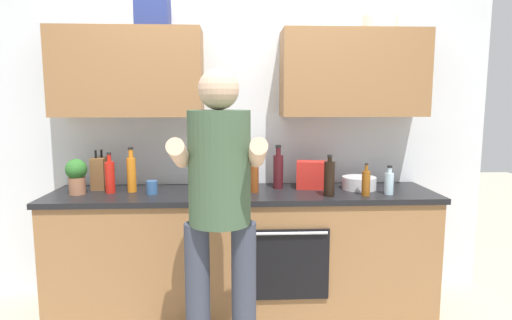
{
  "coord_description": "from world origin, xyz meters",
  "views": [
    {
      "loc": [
        -0.06,
        -3.11,
        1.56
      ],
      "look_at": [
        0.09,
        -0.1,
        1.15
      ],
      "focal_mm": 30.01,
      "sensor_mm": 36.0,
      "label": 1
    }
  ],
  "objects_px": {
    "bottle_water": "(389,182)",
    "grocery_bag_rice": "(216,179)",
    "potted_herb": "(77,175)",
    "bottle_wine": "(278,170)",
    "bottle_soy": "(329,178)",
    "person_standing": "(220,200)",
    "bottle_syrup": "(366,183)",
    "bottle_juice": "(132,173)",
    "bottle_vinegar": "(254,173)",
    "mixing_bowl": "(359,183)",
    "cup_tea": "(152,187)",
    "grocery_bag_crisps": "(312,175)",
    "knife_block": "(100,173)",
    "bottle_hotsauce": "(110,176)"
  },
  "relations": [
    {
      "from": "bottle_water",
      "to": "grocery_bag_rice",
      "type": "xyz_separation_m",
      "value": [
        -1.25,
        0.2,
        -0.0
      ]
    },
    {
      "from": "bottle_vinegar",
      "to": "knife_block",
      "type": "xyz_separation_m",
      "value": [
        -1.17,
        0.18,
        -0.02
      ]
    },
    {
      "from": "cup_tea",
      "to": "grocery_bag_crisps",
      "type": "height_order",
      "value": "grocery_bag_crisps"
    },
    {
      "from": "bottle_hotsauce",
      "to": "knife_block",
      "type": "height_order",
      "value": "knife_block"
    },
    {
      "from": "cup_tea",
      "to": "grocery_bag_crisps",
      "type": "distance_m",
      "value": 1.2
    },
    {
      "from": "bottle_syrup",
      "to": "grocery_bag_rice",
      "type": "bearing_deg",
      "value": 167.84
    },
    {
      "from": "potted_herb",
      "to": "bottle_wine",
      "type": "bearing_deg",
      "value": 5.67
    },
    {
      "from": "bottle_soy",
      "to": "grocery_bag_crisps",
      "type": "height_order",
      "value": "bottle_soy"
    },
    {
      "from": "bottle_juice",
      "to": "person_standing",
      "type": "bearing_deg",
      "value": -51.69
    },
    {
      "from": "bottle_soy",
      "to": "grocery_bag_rice",
      "type": "distance_m",
      "value": 0.84
    },
    {
      "from": "bottle_hotsauce",
      "to": "bottle_soy",
      "type": "xyz_separation_m",
      "value": [
        1.58,
        -0.18,
        0.01
      ]
    },
    {
      "from": "bottle_hotsauce",
      "to": "bottle_juice",
      "type": "bearing_deg",
      "value": 11.25
    },
    {
      "from": "person_standing",
      "to": "bottle_juice",
      "type": "xyz_separation_m",
      "value": [
        -0.68,
        0.86,
        0.01
      ]
    },
    {
      "from": "bottle_syrup",
      "to": "bottle_soy",
      "type": "bearing_deg",
      "value": 179.5
    },
    {
      "from": "bottle_water",
      "to": "bottle_syrup",
      "type": "relative_size",
      "value": 0.9
    },
    {
      "from": "bottle_hotsauce",
      "to": "knife_block",
      "type": "xyz_separation_m",
      "value": [
        -0.12,
        0.14,
        0.0
      ]
    },
    {
      "from": "bottle_soy",
      "to": "grocery_bag_rice",
      "type": "xyz_separation_m",
      "value": [
        -0.81,
        0.23,
        -0.04
      ]
    },
    {
      "from": "person_standing",
      "to": "cup_tea",
      "type": "xyz_separation_m",
      "value": [
        -0.52,
        0.77,
        -0.08
      ]
    },
    {
      "from": "potted_herb",
      "to": "knife_block",
      "type": "bearing_deg",
      "value": 59.19
    },
    {
      "from": "bottle_water",
      "to": "knife_block",
      "type": "bearing_deg",
      "value": 172.22
    },
    {
      "from": "bottle_water",
      "to": "mixing_bowl",
      "type": "xyz_separation_m",
      "value": [
        -0.16,
        0.19,
        -0.04
      ]
    },
    {
      "from": "person_standing",
      "to": "bottle_syrup",
      "type": "distance_m",
      "value": 1.2
    },
    {
      "from": "bottle_wine",
      "to": "grocery_bag_rice",
      "type": "relative_size",
      "value": 1.42
    },
    {
      "from": "bottle_wine",
      "to": "bottle_soy",
      "type": "xyz_separation_m",
      "value": [
        0.33,
        -0.29,
        -0.01
      ]
    },
    {
      "from": "bottle_juice",
      "to": "grocery_bag_rice",
      "type": "relative_size",
      "value": 1.41
    },
    {
      "from": "bottle_syrup",
      "to": "cup_tea",
      "type": "bearing_deg",
      "value": 175.15
    },
    {
      "from": "grocery_bag_rice",
      "to": "bottle_hotsauce",
      "type": "bearing_deg",
      "value": -176.63
    },
    {
      "from": "bottle_vinegar",
      "to": "person_standing",
      "type": "bearing_deg",
      "value": -105.96
    },
    {
      "from": "bottle_vinegar",
      "to": "mixing_bowl",
      "type": "relative_size",
      "value": 1.36
    },
    {
      "from": "bottle_wine",
      "to": "bottle_soy",
      "type": "bearing_deg",
      "value": -41.17
    },
    {
      "from": "potted_herb",
      "to": "grocery_bag_crisps",
      "type": "distance_m",
      "value": 1.73
    },
    {
      "from": "bottle_vinegar",
      "to": "bottle_syrup",
      "type": "bearing_deg",
      "value": -10.85
    },
    {
      "from": "person_standing",
      "to": "grocery_bag_rice",
      "type": "bearing_deg",
      "value": 93.74
    },
    {
      "from": "bottle_water",
      "to": "bottle_hotsauce",
      "type": "xyz_separation_m",
      "value": [
        -2.02,
        0.15,
        0.04
      ]
    },
    {
      "from": "cup_tea",
      "to": "bottle_syrup",
      "type": "bearing_deg",
      "value": -4.85
    },
    {
      "from": "bottle_vinegar",
      "to": "bottle_wine",
      "type": "bearing_deg",
      "value": 37.2
    },
    {
      "from": "knife_block",
      "to": "bottle_hotsauce",
      "type": "bearing_deg",
      "value": -50.29
    },
    {
      "from": "bottle_soy",
      "to": "grocery_bag_crisps",
      "type": "xyz_separation_m",
      "value": [
        -0.07,
        0.27,
        -0.02
      ]
    },
    {
      "from": "bottle_juice",
      "to": "bottle_vinegar",
      "type": "bearing_deg",
      "value": -4.06
    },
    {
      "from": "knife_block",
      "to": "grocery_bag_crisps",
      "type": "height_order",
      "value": "knife_block"
    },
    {
      "from": "cup_tea",
      "to": "knife_block",
      "type": "bearing_deg",
      "value": 155.34
    },
    {
      "from": "cup_tea",
      "to": "bottle_water",
      "type": "bearing_deg",
      "value": -3.18
    },
    {
      "from": "person_standing",
      "to": "bottle_wine",
      "type": "xyz_separation_m",
      "value": [
        0.42,
        0.94,
        0.01
      ]
    },
    {
      "from": "bottle_soy",
      "to": "person_standing",
      "type": "bearing_deg",
      "value": -139.26
    },
    {
      "from": "bottle_juice",
      "to": "grocery_bag_rice",
      "type": "distance_m",
      "value": 0.62
    },
    {
      "from": "person_standing",
      "to": "cup_tea",
      "type": "distance_m",
      "value": 0.93
    },
    {
      "from": "bottle_wine",
      "to": "bottle_juice",
      "type": "xyz_separation_m",
      "value": [
        -1.09,
        -0.08,
        -0.0
      ]
    },
    {
      "from": "bottle_water",
      "to": "cup_tea",
      "type": "relative_size",
      "value": 2.16
    },
    {
      "from": "knife_block",
      "to": "grocery_bag_rice",
      "type": "height_order",
      "value": "knife_block"
    },
    {
      "from": "bottle_water",
      "to": "bottle_hotsauce",
      "type": "distance_m",
      "value": 2.02
    }
  ]
}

